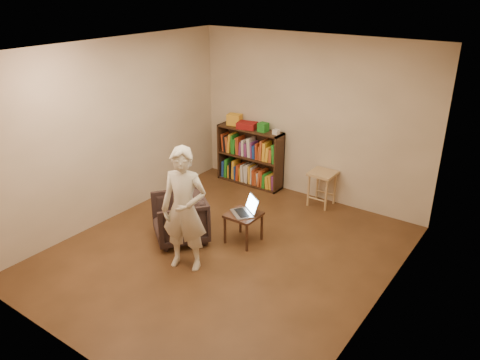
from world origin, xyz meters
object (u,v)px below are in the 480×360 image
Objects in this scene: laptop at (246,210)px; person at (184,210)px; stool at (322,179)px; side_table at (244,218)px; armchair at (180,218)px; bookshelf at (250,159)px.

laptop is 0.28× the size of person.
laptop reaches higher than stool.
person reaches higher than side_table.
laptop reaches higher than armchair.
person reaches higher than bookshelf.
side_table is (0.74, 0.45, 0.03)m from armchair.
laptop is (1.07, -1.68, 0.04)m from bookshelf.
person is (-0.24, -0.89, 0.43)m from side_table.
armchair is at bearing -117.65° from stool.
laptop reaches higher than side_table.
stool is 0.80× the size of armchair.
laptop is at bearing -101.73° from stool.
side_table is (1.05, -1.71, -0.09)m from bookshelf.
side_table is at bearing -88.83° from laptop.
side_table is at bearing 55.39° from person.
person is at bearing -4.01° from armchair.
bookshelf is 1.71× the size of armchair.
stool is 1.65m from laptop.
bookshelf is at bearing 121.70° from side_table.
person is (0.50, -0.44, 0.46)m from armchair.
bookshelf reaches higher than stool.
laptop is (0.76, 0.48, 0.16)m from armchair.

